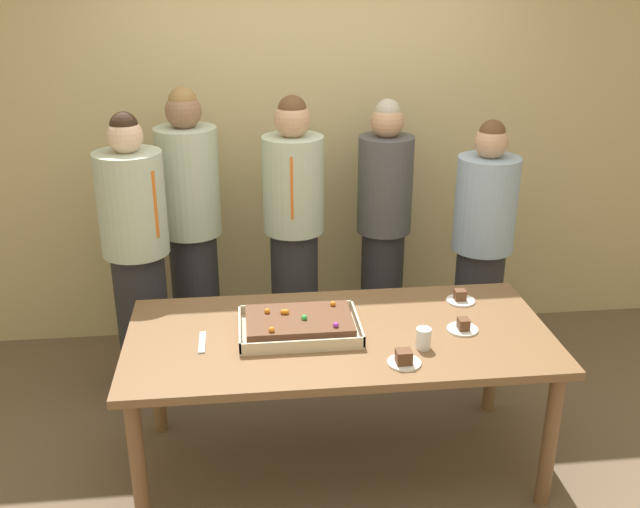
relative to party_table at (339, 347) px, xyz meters
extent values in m
plane|color=brown|center=(0.00, 0.00, -0.68)|extent=(12.00, 12.00, 0.00)
cube|color=#CCB784|center=(0.00, 1.60, 0.82)|extent=(8.00, 0.12, 3.00)
cube|color=brown|center=(0.00, 0.00, 0.06)|extent=(2.02, 0.95, 0.04)
cylinder|color=brown|center=(-0.93, -0.40, -0.32)|extent=(0.07, 0.07, 0.72)
cylinder|color=brown|center=(0.93, -0.40, -0.32)|extent=(0.07, 0.07, 0.72)
cylinder|color=brown|center=(-0.93, 0.40, -0.32)|extent=(0.07, 0.07, 0.72)
cylinder|color=brown|center=(0.93, 0.40, -0.32)|extent=(0.07, 0.07, 0.72)
cube|color=beige|center=(-0.19, 0.03, 0.08)|extent=(0.57, 0.40, 0.01)
cube|color=beige|center=(-0.19, -0.17, 0.12)|extent=(0.57, 0.01, 0.05)
cube|color=beige|center=(-0.19, 0.22, 0.12)|extent=(0.57, 0.01, 0.05)
cube|color=beige|center=(-0.47, 0.03, 0.12)|extent=(0.01, 0.40, 0.05)
cube|color=beige|center=(0.09, 0.03, 0.12)|extent=(0.01, 0.40, 0.05)
cube|color=brown|center=(-0.19, 0.03, 0.13)|extent=(0.50, 0.33, 0.07)
sphere|color=orange|center=(-0.26, 0.07, 0.17)|extent=(0.03, 0.03, 0.03)
sphere|color=purple|center=(-0.03, -0.09, 0.17)|extent=(0.03, 0.03, 0.03)
sphere|color=orange|center=(-0.33, -0.11, 0.17)|extent=(0.03, 0.03, 0.03)
sphere|color=orange|center=(-0.25, 0.07, 0.17)|extent=(0.03, 0.03, 0.03)
sphere|color=orange|center=(-0.01, 0.13, 0.17)|extent=(0.03, 0.03, 0.03)
sphere|color=green|center=(-0.17, 0.00, 0.17)|extent=(0.03, 0.03, 0.03)
sphere|color=orange|center=(-0.34, 0.09, 0.17)|extent=(0.03, 0.03, 0.03)
cylinder|color=white|center=(0.68, 0.27, 0.08)|extent=(0.15, 0.15, 0.01)
cube|color=brown|center=(0.67, 0.27, 0.12)|extent=(0.06, 0.05, 0.05)
cylinder|color=white|center=(0.59, -0.04, 0.08)|extent=(0.15, 0.15, 0.01)
cube|color=brown|center=(0.59, -0.05, 0.12)|extent=(0.05, 0.06, 0.05)
cylinder|color=white|center=(0.25, -0.32, 0.08)|extent=(0.15, 0.15, 0.01)
cube|color=brown|center=(0.24, -0.32, 0.12)|extent=(0.07, 0.06, 0.06)
cylinder|color=white|center=(0.36, -0.19, 0.13)|extent=(0.07, 0.07, 0.10)
cube|color=silver|center=(-0.65, -0.03, 0.08)|extent=(0.03, 0.20, 0.01)
cylinder|color=#28282D|center=(-0.14, 1.02, -0.22)|extent=(0.29, 0.29, 0.91)
cylinder|color=#B7C6B2|center=(-0.14, 1.02, 0.52)|extent=(0.36, 0.36, 0.57)
cube|color=orange|center=(-0.15, 0.85, 0.55)|extent=(0.04, 0.02, 0.37)
sphere|color=tan|center=(-0.14, 1.02, 0.90)|extent=(0.21, 0.21, 0.21)
sphere|color=brown|center=(-0.14, 1.02, 0.96)|extent=(0.16, 0.16, 0.16)
cylinder|color=#28282D|center=(0.44, 1.16, -0.26)|extent=(0.27, 0.27, 0.84)
cylinder|color=#4C4C51|center=(0.44, 1.16, 0.46)|extent=(0.34, 0.34, 0.60)
sphere|color=tan|center=(0.44, 1.16, 0.85)|extent=(0.20, 0.20, 0.20)
sphere|color=#B2A899|center=(0.44, 1.16, 0.91)|extent=(0.16, 0.16, 0.16)
cylinder|color=#28282D|center=(-0.75, 1.15, -0.24)|extent=(0.29, 0.29, 0.88)
cylinder|color=#B7C6B2|center=(-0.75, 1.15, 0.52)|extent=(0.37, 0.37, 0.64)
sphere|color=#8C664C|center=(-0.75, 1.15, 0.94)|extent=(0.21, 0.21, 0.21)
sphere|color=olive|center=(-0.75, 1.15, 0.99)|extent=(0.16, 0.16, 0.16)
cylinder|color=#28282D|center=(0.97, 0.85, -0.27)|extent=(0.29, 0.29, 0.82)
cylinder|color=#93ADCC|center=(0.97, 0.85, 0.42)|extent=(0.36, 0.36, 0.56)
sphere|color=tan|center=(0.97, 0.85, 0.78)|extent=(0.19, 0.19, 0.19)
sphere|color=brown|center=(0.97, 0.85, 0.84)|extent=(0.15, 0.15, 0.15)
cylinder|color=#28282D|center=(-1.03, 0.81, -0.23)|extent=(0.30, 0.30, 0.90)
cylinder|color=#B7C6B2|center=(-1.03, 0.81, 0.50)|extent=(0.37, 0.37, 0.57)
cube|color=orange|center=(-0.91, 0.69, 0.53)|extent=(0.04, 0.02, 0.37)
sphere|color=beige|center=(-1.03, 0.81, 0.88)|extent=(0.19, 0.19, 0.19)
sphere|color=black|center=(-1.03, 0.81, 0.93)|extent=(0.15, 0.15, 0.15)
camera|label=1|loc=(-0.43, -3.03, 1.72)|focal=40.57mm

